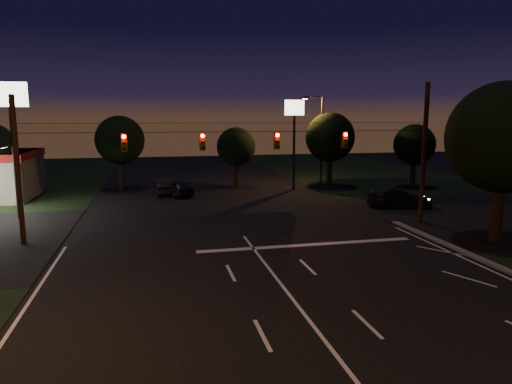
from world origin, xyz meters
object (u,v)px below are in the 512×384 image
object	(u,v)px
utility_pole_right	(420,222)
car_oncoming_a	(178,188)
car_oncoming_b	(163,186)
car_cross	(399,198)
tree_right_near	(501,139)

from	to	relation	value
utility_pole_right	car_oncoming_a	xyz separation A→B (m)	(-14.98, 13.74, 0.69)
car_oncoming_b	car_cross	world-z (taller)	car_cross
utility_pole_right	tree_right_near	distance (m)	7.61
car_oncoming_b	utility_pole_right	bearing A→B (deg)	129.75
utility_pole_right	car_oncoming_a	world-z (taller)	utility_pole_right
tree_right_near	car_oncoming_b	xyz separation A→B (m)	(-17.71, 19.90, -4.98)
tree_right_near	car_oncoming_b	world-z (taller)	tree_right_near
tree_right_near	car_cross	bearing A→B (deg)	91.49
utility_pole_right	car_oncoming_b	size ratio (longest dim) A/B	2.14
utility_pole_right	tree_right_near	bearing A→B (deg)	-72.47
utility_pole_right	tree_right_near	size ratio (longest dim) A/B	1.03
car_cross	utility_pole_right	bearing A→B (deg)	179.12
car_oncoming_b	car_cross	size ratio (longest dim) A/B	0.86
utility_pole_right	car_oncoming_a	bearing A→B (deg)	137.47
utility_pole_right	car_oncoming_b	bearing A→B (deg)	137.05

